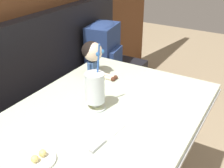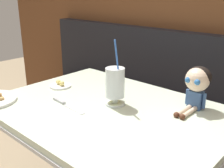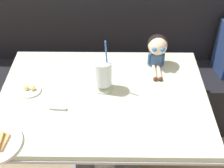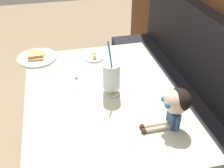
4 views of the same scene
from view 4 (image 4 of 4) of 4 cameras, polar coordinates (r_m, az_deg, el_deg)
The scene contains 7 objects.
booth_bench at distance 1.88m, azimuth 17.66°, elevation -9.66°, with size 2.60×0.48×1.00m.
diner_table at distance 1.54m, azimuth -1.93°, elevation -8.15°, with size 1.11×0.81×0.74m.
toast_plate at distance 1.80m, azimuth -15.79°, elevation 5.54°, with size 0.25×0.25×0.04m.
milkshake_glass at distance 1.36m, azimuth -0.13°, elevation 1.32°, with size 0.10×0.10×0.32m.
butter_saucer at distance 1.73m, azimuth -3.81°, elevation 5.73°, with size 0.12×0.12×0.04m.
butter_knife at distance 1.55m, azimuth -7.61°, elevation 1.38°, with size 0.24×0.04×0.01m.
seated_doll at distance 1.18m, azimuth 13.51°, elevation -4.10°, with size 0.11×0.22×0.20m.
Camera 4 is at (1.11, -0.02, 1.59)m, focal length 42.71 mm.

